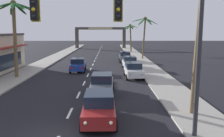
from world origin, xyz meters
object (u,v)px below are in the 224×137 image
Objects in this scene: palm_left_second at (14,21)px; sedan_parked_far_kerb at (134,70)px; sedan_lead_at_stop_bar at (99,107)px; sedan_parked_mid_kerb at (125,57)px; sedan_parked_nearest_kerb at (130,63)px; palm_right_third at (145,27)px; town_gateway_arch at (100,35)px; sedan_third_in_queue at (102,84)px; sedan_oncoming_far at (78,65)px; traffic_signal_mast at (121,26)px; palm_right_farthest at (130,32)px.

sedan_parked_far_kerb is at bearing 0.85° from palm_left_second.
sedan_lead_at_stop_bar and sedan_parked_mid_kerb have the same top height.
palm_right_third is at bearing 72.44° from sedan_parked_nearest_kerb.
sedan_parked_far_kerb is at bearing -83.23° from town_gateway_arch.
palm_right_third is at bearing 74.26° from sedan_third_in_queue.
sedan_oncoming_far is at bearing 147.51° from sedan_parked_far_kerb.
traffic_signal_mast is 2.60× the size of sedan_lead_at_stop_bar.
sedan_parked_mid_kerb is at bearing -135.27° from palm_right_third.
sedan_parked_nearest_kerb is at bearing 26.59° from palm_left_second.
sedan_third_in_queue is at bearing -87.84° from town_gateway_arch.
palm_right_third is (6.87, 24.37, 4.84)m from sedan_third_in_queue.
traffic_signal_mast is at bearing -95.41° from palm_right_farthest.
sedan_parked_nearest_kerb and sedan_parked_mid_kerb have the same top height.
sedan_lead_at_stop_bar is at bearing -104.01° from sedan_parked_far_kerb.
sedan_parked_mid_kerb is 0.99× the size of sedan_parked_far_kerb.
sedan_lead_at_stop_bar is 0.54× the size of palm_left_second.
town_gateway_arch is (7.51, 43.71, -2.15)m from palm_left_second.
palm_right_farthest is at bearing 84.59° from traffic_signal_mast.
sedan_parked_nearest_kerb is at bearing 16.30° from sedan_oncoming_far.
sedan_third_in_queue is 39.63m from palm_right_farthest.
sedan_third_in_queue and sedan_parked_nearest_kerb have the same top height.
sedan_third_in_queue is 0.99× the size of sedan_parked_far_kerb.
sedan_third_in_queue is 0.31× the size of town_gateway_arch.
sedan_parked_mid_kerb is at bearing 55.12° from sedan_oncoming_far.
sedan_parked_nearest_kerb is 15.21m from palm_left_second.
sedan_parked_mid_kerb is at bearing 47.71° from palm_left_second.
sedan_parked_nearest_kerb is 0.60× the size of palm_right_third.
traffic_signal_mast is 5.15m from sedan_lead_at_stop_bar.
palm_left_second reaches higher than sedan_parked_far_kerb.
sedan_parked_mid_kerb is at bearing 83.19° from sedan_lead_at_stop_bar.
sedan_parked_mid_kerb is (3.21, 20.74, 0.00)m from sedan_third_in_queue.
town_gateway_arch is (-3.03, 58.79, -1.40)m from traffic_signal_mast.
traffic_signal_mast is at bearing -97.98° from sedan_parked_far_kerb.
palm_left_second is at bearing 143.97° from sedan_third_in_queue.
town_gateway_arch is at bearing 92.95° from traffic_signal_mast.
sedan_parked_far_kerb is at bearing -90.83° from sedan_parked_nearest_kerb.
sedan_lead_at_stop_bar is 16.76m from palm_left_second.
palm_right_farthest is at bearing 94.97° from palm_right_third.
sedan_parked_far_kerb is 0.31× the size of town_gateway_arch.
sedan_oncoming_far is 1.01× the size of sedan_parked_far_kerb.
town_gateway_arch reaches higher than sedan_parked_mid_kerb.
sedan_parked_mid_kerb is (6.59, 9.46, 0.00)m from sedan_oncoming_far.
sedan_lead_at_stop_bar is at bearing -96.81° from sedan_parked_mid_kerb.
sedan_parked_far_kerb is (0.05, -13.69, 0.00)m from sedan_parked_mid_kerb.
town_gateway_arch reaches higher than sedan_lead_at_stop_bar.
sedan_parked_nearest_kerb is (3.33, 19.21, 0.00)m from sedan_lead_at_stop_bar.
sedan_parked_far_kerb is (6.65, -4.23, 0.00)m from sedan_oncoming_far.
palm_left_second reaches higher than palm_right_third.
traffic_signal_mast is 2.61× the size of sedan_third_in_queue.
sedan_parked_far_kerb is at bearing 82.02° from traffic_signal_mast.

